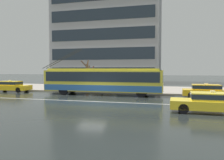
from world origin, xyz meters
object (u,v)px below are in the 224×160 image
at_px(bus_shelter, 101,75).
at_px(street_tree_bare, 87,74).
at_px(taxi_queued_behind_bus, 11,86).
at_px(taxi_ahead_of_bus, 207,91).
at_px(pedestrian_approaching_curb, 102,78).
at_px(pedestrian_at_shelter, 137,77).
at_px(trolleybus, 103,80).
at_px(pedestrian_walking_past, 147,83).
at_px(taxi_oncoming_far, 211,102).

relative_size(bus_shelter, street_tree_bare, 1.07).
xyz_separation_m(taxi_queued_behind_bus, bus_shelter, (10.26, 3.58, 1.23)).
xyz_separation_m(taxi_ahead_of_bus, pedestrian_approaching_curb, (-11.33, 3.16, 0.97)).
distance_m(taxi_queued_behind_bus, pedestrian_at_shelter, 15.08).
relative_size(taxi_ahead_of_bus, pedestrian_approaching_curb, 2.43).
bearing_deg(street_tree_bare, taxi_queued_behind_bus, -153.10).
height_order(taxi_ahead_of_bus, bus_shelter, bus_shelter).
bearing_deg(bus_shelter, trolleybus, -70.43).
bearing_deg(taxi_queued_behind_bus, street_tree_bare, 26.90).
xyz_separation_m(bus_shelter, street_tree_bare, (-2.08, 0.57, 0.09)).
xyz_separation_m(taxi_queued_behind_bus, pedestrian_at_shelter, (14.80, 2.65, 1.05)).
relative_size(pedestrian_approaching_curb, pedestrian_walking_past, 1.14).
bearing_deg(taxi_oncoming_far, trolleybus, 141.06).
relative_size(taxi_oncoming_far, pedestrian_approaching_curb, 2.47).
xyz_separation_m(bus_shelter, pedestrian_approaching_curb, (0.26, -0.67, -0.26)).
bearing_deg(trolleybus, pedestrian_at_shelter, 42.98).
height_order(trolleybus, pedestrian_approaching_curb, trolleybus).
xyz_separation_m(trolleybus, pedestrian_walking_past, (4.30, 2.80, -0.41)).
distance_m(taxi_ahead_of_bus, pedestrian_approaching_curb, 11.80).
height_order(taxi_oncoming_far, taxi_ahead_of_bus, same).
height_order(taxi_oncoming_far, street_tree_bare, street_tree_bare).
bearing_deg(pedestrian_at_shelter, taxi_ahead_of_bus, -22.36).
xyz_separation_m(trolleybus, taxi_oncoming_far, (9.27, -7.49, -0.84)).
bearing_deg(pedestrian_approaching_curb, taxi_queued_behind_bus, -164.55).
height_order(trolleybus, taxi_ahead_of_bus, trolleybus).
bearing_deg(pedestrian_at_shelter, trolleybus, -137.02).
distance_m(pedestrian_approaching_curb, pedestrian_walking_past, 5.46).
height_order(taxi_queued_behind_bus, taxi_oncoming_far, same).
bearing_deg(street_tree_bare, pedestrian_at_shelter, -12.77).
bearing_deg(pedestrian_walking_past, taxi_ahead_of_bus, -24.96).
relative_size(pedestrian_at_shelter, pedestrian_walking_past, 1.22).
bearing_deg(pedestrian_at_shelter, pedestrian_walking_past, -7.50).
height_order(pedestrian_at_shelter, pedestrian_walking_past, pedestrian_at_shelter).
distance_m(taxi_oncoming_far, bus_shelter, 15.63).
distance_m(trolleybus, street_tree_bare, 5.66).
xyz_separation_m(trolleybus, taxi_ahead_of_bus, (10.21, 0.05, -0.84)).
relative_size(taxi_ahead_of_bus, pedestrian_at_shelter, 2.29).
bearing_deg(taxi_queued_behind_bus, pedestrian_at_shelter, 10.14).
bearing_deg(taxi_oncoming_far, pedestrian_approaching_curb, 134.15).
distance_m(bus_shelter, pedestrian_at_shelter, 4.64).
height_order(pedestrian_approaching_curb, pedestrian_walking_past, pedestrian_approaching_curb).
height_order(trolleybus, taxi_oncoming_far, trolleybus).
bearing_deg(street_tree_bare, taxi_ahead_of_bus, -17.84).
xyz_separation_m(trolleybus, pedestrian_at_shelter, (3.16, 2.95, 0.21)).
bearing_deg(bus_shelter, taxi_queued_behind_bus, -160.79).
height_order(trolleybus, street_tree_bare, trolleybus).
bearing_deg(taxi_queued_behind_bus, trolleybus, -1.47).
bearing_deg(taxi_queued_behind_bus, taxi_oncoming_far, -20.43).
bearing_deg(street_tree_bare, taxi_oncoming_far, -43.16).
height_order(bus_shelter, pedestrian_at_shelter, bus_shelter).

